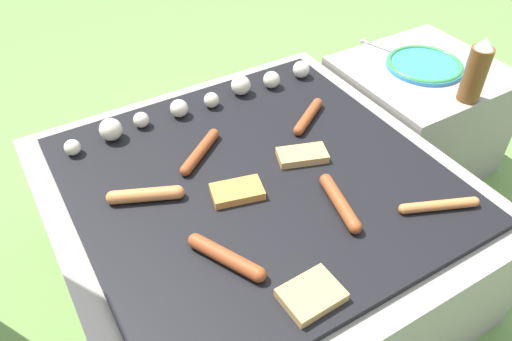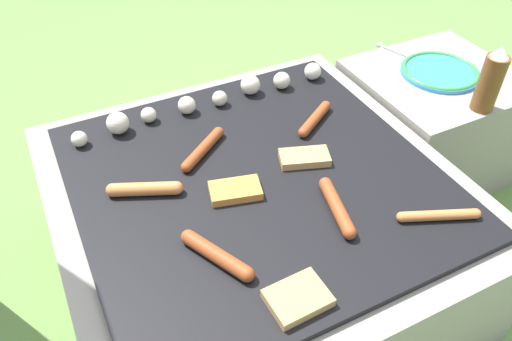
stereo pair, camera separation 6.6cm
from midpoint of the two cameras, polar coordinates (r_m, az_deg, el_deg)
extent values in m
plane|color=#608442|center=(1.46, 1.33, -11.59)|extent=(14.00, 14.00, 0.00)
cube|color=gray|center=(1.33, 1.45, -7.00)|extent=(0.94, 0.94, 0.35)
cube|color=black|center=(1.19, 1.60, -1.08)|extent=(0.83, 0.83, 0.02)
cube|color=gray|center=(1.77, 20.02, 5.00)|extent=(0.47, 0.45, 0.37)
cylinder|color=#93421E|center=(1.01, -2.61, -9.68)|extent=(0.10, 0.15, 0.03)
sphere|color=#93421E|center=(1.04, -5.93, -7.62)|extent=(0.03, 0.03, 0.03)
sphere|color=#93421E|center=(0.98, 0.96, -11.84)|extent=(0.03, 0.03, 0.03)
cylinder|color=#93421E|center=(1.11, 10.92, -4.16)|extent=(0.06, 0.16, 0.03)
sphere|color=#93421E|center=(1.16, 9.55, -1.55)|extent=(0.03, 0.03, 0.03)
sphere|color=#93421E|center=(1.07, 12.43, -7.01)|extent=(0.03, 0.03, 0.03)
cylinder|color=#93421E|center=(1.25, -4.56, 2.45)|extent=(0.14, 0.11, 0.03)
sphere|color=#93421E|center=(1.20, -6.41, 0.36)|extent=(0.03, 0.03, 0.03)
sphere|color=#93421E|center=(1.30, -2.85, 4.38)|extent=(0.03, 0.03, 0.03)
cylinder|color=#93421E|center=(1.36, 8.15, 5.85)|extent=(0.13, 0.10, 0.03)
sphere|color=#93421E|center=(1.42, 9.32, 7.28)|extent=(0.03, 0.03, 0.03)
sphere|color=#93421E|center=(1.31, 6.88, 4.29)|extent=(0.03, 0.03, 0.03)
cylinder|color=#C6753D|center=(1.15, -11.01, -2.13)|extent=(0.14, 0.09, 0.03)
sphere|color=#C6753D|center=(1.17, -14.51, -2.22)|extent=(0.03, 0.03, 0.03)
sphere|color=#C6753D|center=(1.15, -7.45, -2.03)|extent=(0.03, 0.03, 0.03)
cylinder|color=#C6753D|center=(1.16, 21.71, -4.83)|extent=(0.16, 0.08, 0.02)
sphere|color=#C6753D|center=(1.20, 25.28, -4.52)|extent=(0.02, 0.02, 0.02)
sphere|color=#C6753D|center=(1.13, 17.93, -5.13)|extent=(0.02, 0.02, 0.02)
cube|color=tan|center=(1.24, 7.01, 1.54)|extent=(0.14, 0.10, 0.02)
cube|color=#D18438|center=(1.14, -0.72, -2.34)|extent=(0.13, 0.10, 0.02)
cube|color=tan|center=(0.96, 6.84, -14.33)|extent=(0.12, 0.09, 0.02)
sphere|color=beige|center=(1.33, -18.21, 3.42)|extent=(0.04, 0.04, 0.04)
sphere|color=beige|center=(1.35, -14.16, 5.25)|extent=(0.06, 0.06, 0.06)
sphere|color=beige|center=(1.37, -10.82, 6.23)|extent=(0.04, 0.04, 0.04)
sphere|color=beige|center=(1.39, -6.55, 7.40)|extent=(0.05, 0.05, 0.05)
sphere|color=beige|center=(1.42, -2.81, 8.21)|extent=(0.04, 0.04, 0.04)
sphere|color=beige|center=(1.46, 0.67, 9.74)|extent=(0.06, 0.06, 0.06)
sphere|color=beige|center=(1.49, 4.26, 10.20)|extent=(0.05, 0.05, 0.05)
sphere|color=silver|center=(1.55, 7.75, 11.15)|extent=(0.05, 0.05, 0.05)
cylinder|color=#338CCC|center=(1.68, 21.36, 10.40)|extent=(0.24, 0.24, 0.01)
torus|color=#338C3F|center=(1.68, 21.40, 10.54)|extent=(0.23, 0.23, 0.01)
cylinder|color=brown|center=(1.52, 26.28, 8.87)|extent=(0.06, 0.06, 0.16)
cone|color=white|center=(1.48, 27.40, 11.94)|extent=(0.05, 0.05, 0.03)
cylinder|color=silver|center=(1.75, 17.34, 12.59)|extent=(0.06, 0.16, 0.01)
cube|color=silver|center=(1.78, 15.01, 13.67)|extent=(0.03, 0.02, 0.01)
camera|label=1|loc=(0.03, -88.38, 1.44)|focal=35.00mm
camera|label=2|loc=(0.03, 91.62, -1.44)|focal=35.00mm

